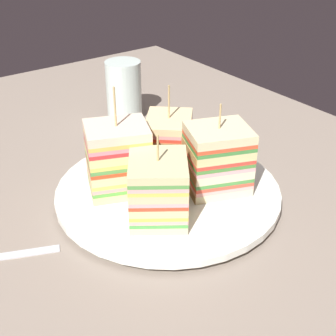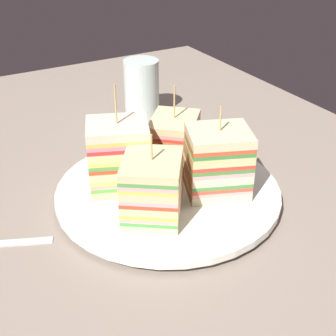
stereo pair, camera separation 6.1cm
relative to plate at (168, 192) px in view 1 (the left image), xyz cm
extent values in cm
cube|color=gray|center=(0.00, 0.00, -1.94)|extent=(119.72, 80.42, 1.80)
cylinder|color=white|center=(0.00, 0.00, -0.66)|extent=(18.04, 18.04, 0.78)
cylinder|color=white|center=(0.00, 0.00, 0.21)|extent=(29.10, 29.10, 0.95)
cube|color=beige|center=(-4.96, 3.80, 1.15)|extent=(9.68, 9.55, 0.95)
cube|color=#B2844C|center=(-2.19, 1.35, 1.15)|extent=(4.16, 4.65, 0.95)
cube|color=#549346|center=(-4.96, 3.80, 1.87)|extent=(9.68, 9.55, 0.48)
cube|color=#F2C356|center=(-4.96, 3.80, 2.35)|extent=(9.68, 9.55, 0.48)
cube|color=beige|center=(-4.96, 3.80, 3.06)|extent=(9.68, 9.55, 0.95)
cube|color=#B2844C|center=(-2.19, 1.35, 3.06)|extent=(4.16, 4.65, 0.95)
cube|color=#E23E37|center=(-4.96, 3.80, 3.77)|extent=(9.68, 9.55, 0.48)
cube|color=#4E9944|center=(-4.96, 3.80, 4.25)|extent=(9.68, 9.55, 0.48)
cube|color=#E7CE60|center=(-4.96, 3.80, 4.73)|extent=(9.68, 9.55, 0.48)
cube|color=beige|center=(-4.96, 3.80, 5.44)|extent=(9.68, 9.55, 0.95)
cube|color=#9E7242|center=(-2.19, 1.35, 5.44)|extent=(4.16, 4.65, 0.95)
cube|color=red|center=(-4.96, 3.80, 6.16)|extent=(9.68, 9.55, 0.48)
cube|color=pink|center=(-4.96, 3.80, 6.64)|extent=(9.68, 9.55, 0.48)
cube|color=beige|center=(-4.96, 3.80, 7.35)|extent=(9.68, 9.55, 0.95)
cylinder|color=tan|center=(-4.96, 3.80, 10.12)|extent=(0.24, 0.24, 4.60)
cube|color=#DBB680|center=(-3.52, -5.16, 1.22)|extent=(8.75, 9.41, 1.08)
cube|color=#B2844C|center=(-2.13, -1.73, 1.22)|extent=(5.90, 2.63, 1.08)
cube|color=#4D9C3D|center=(-3.52, -5.16, 2.02)|extent=(8.75, 9.41, 0.52)
cube|color=#DD8C8A|center=(-3.52, -5.16, 2.54)|extent=(8.75, 9.41, 0.52)
cube|color=#EFCE53|center=(-3.52, -5.16, 3.06)|extent=(8.75, 9.41, 0.52)
cube|color=#D3BB8B|center=(-3.52, -5.16, 3.86)|extent=(8.75, 9.41, 1.08)
cube|color=#9E7242|center=(-2.13, -1.73, 3.86)|extent=(5.90, 2.63, 1.08)
cube|color=red|center=(-3.52, -5.16, 4.66)|extent=(8.75, 9.41, 0.52)
cube|color=#4B8F46|center=(-3.52, -5.16, 5.18)|extent=(8.75, 9.41, 0.52)
cube|color=#E2C059|center=(-3.52, -5.16, 5.70)|extent=(8.75, 9.41, 0.52)
cube|color=beige|center=(-3.52, -5.16, 6.49)|extent=(8.75, 9.41, 1.08)
cube|color=#B2844C|center=(-2.13, -1.73, 6.49)|extent=(5.90, 2.63, 1.08)
cube|color=red|center=(-3.52, -5.16, 7.29)|extent=(8.75, 9.41, 0.52)
cube|color=pink|center=(-3.52, -5.16, 7.81)|extent=(8.75, 9.41, 0.52)
cube|color=#E9BE54|center=(-3.52, -5.16, 8.33)|extent=(8.75, 9.41, 0.52)
cube|color=beige|center=(-3.52, -5.16, 9.13)|extent=(8.75, 9.41, 1.08)
cylinder|color=tan|center=(-3.52, -5.16, 12.15)|extent=(0.24, 0.24, 4.95)
cube|color=beige|center=(4.29, -4.55, 1.15)|extent=(9.97, 9.73, 0.93)
cube|color=#B2844C|center=(1.25, -2.42, 1.15)|extent=(3.95, 5.45, 0.93)
cube|color=green|center=(4.29, -4.55, 1.85)|extent=(9.97, 9.73, 0.48)
cube|color=pink|center=(4.29, -4.55, 2.32)|extent=(9.97, 9.73, 0.48)
cube|color=yellow|center=(4.29, -4.55, 2.80)|extent=(9.97, 9.73, 0.48)
cube|color=beige|center=(4.29, -4.55, 3.50)|extent=(9.97, 9.73, 0.93)
cube|color=#B2844C|center=(1.25, -2.42, 3.50)|extent=(3.95, 5.45, 0.93)
cube|color=#E54226|center=(4.29, -4.55, 4.21)|extent=(9.97, 9.73, 0.48)
cube|color=pink|center=(4.29, -4.55, 4.68)|extent=(9.97, 9.73, 0.48)
cube|color=beige|center=(4.29, -4.55, 5.38)|extent=(9.97, 9.73, 0.93)
cube|color=#B2844C|center=(1.25, -2.42, 5.38)|extent=(3.95, 5.45, 0.93)
cube|color=#EFC751|center=(4.29, -4.55, 6.09)|extent=(9.97, 9.73, 0.48)
cube|color=#EBA5A2|center=(4.29, -4.55, 6.56)|extent=(9.97, 9.73, 0.48)
cube|color=#519544|center=(4.29, -4.55, 7.04)|extent=(9.97, 9.73, 0.48)
cube|color=beige|center=(4.29, -4.55, 7.74)|extent=(9.97, 9.73, 0.93)
cylinder|color=tan|center=(4.29, -4.55, 9.79)|extent=(0.24, 0.24, 3.16)
cube|color=beige|center=(3.55, 5.14, 1.23)|extent=(8.95, 9.48, 1.10)
cube|color=#9E7242|center=(2.17, 1.70, 1.23)|extent=(6.13, 2.69, 1.10)
cube|color=pink|center=(3.55, 5.14, 2.04)|extent=(8.95, 9.48, 0.51)
cube|color=#E34B37|center=(3.55, 5.14, 2.55)|extent=(8.95, 9.48, 0.51)
cube|color=#448C3F|center=(3.55, 5.14, 3.05)|extent=(8.95, 9.48, 0.51)
cube|color=beige|center=(3.55, 5.14, 3.86)|extent=(8.95, 9.48, 1.10)
cube|color=#9E7242|center=(2.17, 1.70, 3.86)|extent=(6.13, 2.69, 1.10)
cube|color=pink|center=(3.55, 5.14, 4.66)|extent=(8.95, 9.48, 0.51)
cube|color=#47873A|center=(3.55, 5.14, 5.17)|extent=(8.95, 9.48, 0.51)
cube|color=red|center=(3.55, 5.14, 5.68)|extent=(8.95, 9.48, 0.51)
cube|color=beige|center=(3.55, 5.14, 6.49)|extent=(8.95, 9.48, 1.10)
cube|color=#B2844C|center=(2.17, 1.70, 6.49)|extent=(6.13, 2.69, 1.10)
cube|color=#3F863E|center=(3.55, 5.14, 7.29)|extent=(8.95, 9.48, 0.51)
cube|color=#E04C2C|center=(3.55, 5.14, 7.80)|extent=(8.95, 9.48, 0.51)
cube|color=beige|center=(3.55, 5.14, 8.61)|extent=(8.95, 9.48, 1.10)
cylinder|color=tan|center=(3.55, 5.14, 10.75)|extent=(0.24, 0.24, 3.19)
cube|color=silver|center=(-1.14, -20.57, -0.92)|extent=(5.04, 9.78, 0.25)
cylinder|color=silver|center=(-25.65, 9.36, 4.09)|extent=(6.15, 6.15, 10.26)
cylinder|color=brown|center=(-25.65, 9.36, 0.61)|extent=(5.66, 5.66, 3.32)
camera|label=1|loc=(42.18, -31.09, 34.16)|focal=51.08mm
camera|label=2|loc=(45.48, -26.02, 34.16)|focal=51.08mm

